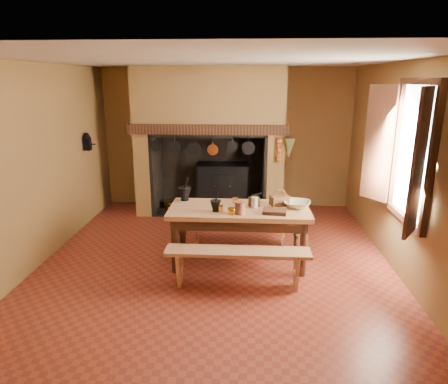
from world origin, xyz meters
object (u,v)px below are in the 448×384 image
object	(u,v)px
iron_range	(224,186)
bench_front	(238,259)
wicker_basket	(279,200)
coffee_grinder	(254,201)
mixing_bowl	(297,204)
work_table	(239,217)

from	to	relation	value
iron_range	bench_front	distance (m)	3.23
wicker_basket	bench_front	bearing A→B (deg)	-142.84
coffee_grinder	wicker_basket	world-z (taller)	wicker_basket
iron_range	mixing_bowl	distance (m)	2.74
mixing_bowl	wicker_basket	bearing A→B (deg)	161.24
bench_front	coffee_grinder	xyz separation A→B (m)	(0.21, 0.77, 0.53)
iron_range	wicker_basket	xyz separation A→B (m)	(0.94, -2.36, 0.43)
iron_range	coffee_grinder	size ratio (longest dim) A/B	8.26
bench_front	mixing_bowl	bearing A→B (deg)	43.49
iron_range	coffee_grinder	xyz separation A→B (m)	(0.58, -2.43, 0.43)
iron_range	work_table	bearing A→B (deg)	-81.51
iron_range	coffee_grinder	world-z (taller)	iron_range
work_table	wicker_basket	world-z (taller)	wicker_basket
coffee_grinder	mixing_bowl	distance (m)	0.60
work_table	mixing_bowl	size ratio (longest dim) A/B	5.35
iron_range	mixing_bowl	bearing A→B (deg)	-64.18
bench_front	coffee_grinder	bearing A→B (deg)	75.07
work_table	iron_range	bearing A→B (deg)	98.49
work_table	wicker_basket	xyz separation A→B (m)	(0.56, 0.16, 0.21)
bench_front	coffee_grinder	distance (m)	0.96
wicker_basket	coffee_grinder	bearing A→B (deg)	172.54
mixing_bowl	wicker_basket	world-z (taller)	wicker_basket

